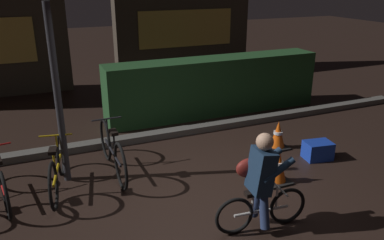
{
  "coord_description": "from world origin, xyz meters",
  "views": [
    {
      "loc": [
        -1.89,
        -4.32,
        2.88
      ],
      "look_at": [
        0.2,
        0.6,
        0.9
      ],
      "focal_mm": 36.48,
      "sensor_mm": 36.0,
      "label": 1
    }
  ],
  "objects_px": {
    "parked_bike_center_left": "(57,168)",
    "cyclist": "(260,182)",
    "parked_bike_left_mid": "(0,179)",
    "traffic_cone_near": "(278,166)",
    "street_post": "(58,97)",
    "blue_crate": "(318,150)",
    "parked_bike_center_right": "(113,151)",
    "traffic_cone_far": "(278,135)"
  },
  "relations": [
    {
      "from": "street_post",
      "to": "blue_crate",
      "type": "height_order",
      "value": "street_post"
    },
    {
      "from": "parked_bike_center_right",
      "to": "cyclist",
      "type": "xyz_separation_m",
      "value": [
        1.3,
        -2.09,
        0.26
      ]
    },
    {
      "from": "parked_bike_left_mid",
      "to": "traffic_cone_near",
      "type": "xyz_separation_m",
      "value": [
        3.73,
        -1.04,
        -0.07
      ]
    },
    {
      "from": "traffic_cone_far",
      "to": "street_post",
      "type": "bearing_deg",
      "value": 175.62
    },
    {
      "from": "parked_bike_center_right",
      "to": "traffic_cone_near",
      "type": "xyz_separation_m",
      "value": [
        2.16,
        -1.25,
        -0.11
      ]
    },
    {
      "from": "traffic_cone_near",
      "to": "cyclist",
      "type": "xyz_separation_m",
      "value": [
        -0.87,
        -0.84,
        0.37
      ]
    },
    {
      "from": "parked_bike_left_mid",
      "to": "blue_crate",
      "type": "xyz_separation_m",
      "value": [
        4.8,
        -0.64,
        -0.18
      ]
    },
    {
      "from": "traffic_cone_far",
      "to": "blue_crate",
      "type": "distance_m",
      "value": 0.73
    },
    {
      "from": "parked_bike_left_mid",
      "to": "traffic_cone_near",
      "type": "bearing_deg",
      "value": -114.55
    },
    {
      "from": "parked_bike_center_right",
      "to": "traffic_cone_far",
      "type": "relative_size",
      "value": 3.46
    },
    {
      "from": "parked_bike_center_right",
      "to": "traffic_cone_far",
      "type": "height_order",
      "value": "parked_bike_center_right"
    },
    {
      "from": "parked_bike_center_left",
      "to": "traffic_cone_near",
      "type": "height_order",
      "value": "parked_bike_center_left"
    },
    {
      "from": "street_post",
      "to": "traffic_cone_far",
      "type": "height_order",
      "value": "street_post"
    },
    {
      "from": "street_post",
      "to": "blue_crate",
      "type": "bearing_deg",
      "value": -12.9
    },
    {
      "from": "street_post",
      "to": "traffic_cone_near",
      "type": "bearing_deg",
      "value": -24.48
    },
    {
      "from": "parked_bike_center_left",
      "to": "cyclist",
      "type": "distance_m",
      "value": 2.86
    },
    {
      "from": "traffic_cone_near",
      "to": "parked_bike_center_right",
      "type": "bearing_deg",
      "value": 150.05
    },
    {
      "from": "parked_bike_center_left",
      "to": "street_post",
      "type": "bearing_deg",
      "value": -17.5
    },
    {
      "from": "parked_bike_center_right",
      "to": "cyclist",
      "type": "bearing_deg",
      "value": -148.53
    },
    {
      "from": "street_post",
      "to": "parked_bike_center_left",
      "type": "height_order",
      "value": "street_post"
    },
    {
      "from": "parked_bike_left_mid",
      "to": "blue_crate",
      "type": "bearing_deg",
      "value": -106.55
    },
    {
      "from": "street_post",
      "to": "parked_bike_center_left",
      "type": "bearing_deg",
      "value": -118.12
    },
    {
      "from": "parked_bike_center_right",
      "to": "cyclist",
      "type": "relative_size",
      "value": 1.4
    },
    {
      "from": "traffic_cone_near",
      "to": "traffic_cone_far",
      "type": "bearing_deg",
      "value": 55.28
    },
    {
      "from": "parked_bike_center_right",
      "to": "blue_crate",
      "type": "height_order",
      "value": "parked_bike_center_right"
    },
    {
      "from": "parked_bike_center_right",
      "to": "parked_bike_center_left",
      "type": "bearing_deg",
      "value": 103.9
    },
    {
      "from": "parked_bike_center_left",
      "to": "traffic_cone_far",
      "type": "distance_m",
      "value": 3.71
    },
    {
      "from": "parked_bike_center_left",
      "to": "blue_crate",
      "type": "bearing_deg",
      "value": -88.26
    },
    {
      "from": "traffic_cone_near",
      "to": "blue_crate",
      "type": "distance_m",
      "value": 1.15
    },
    {
      "from": "street_post",
      "to": "blue_crate",
      "type": "distance_m",
      "value": 4.19
    },
    {
      "from": "parked_bike_center_left",
      "to": "cyclist",
      "type": "relative_size",
      "value": 1.28
    },
    {
      "from": "street_post",
      "to": "parked_bike_center_left",
      "type": "relative_size",
      "value": 1.62
    },
    {
      "from": "street_post",
      "to": "traffic_cone_far",
      "type": "xyz_separation_m",
      "value": [
        3.57,
        -0.27,
        -1.05
      ]
    },
    {
      "from": "street_post",
      "to": "traffic_cone_near",
      "type": "distance_m",
      "value": 3.3
    },
    {
      "from": "parked_bike_left_mid",
      "to": "cyclist",
      "type": "relative_size",
      "value": 1.24
    },
    {
      "from": "cyclist",
      "to": "street_post",
      "type": "bearing_deg",
      "value": 138.11
    },
    {
      "from": "parked_bike_center_right",
      "to": "blue_crate",
      "type": "bearing_deg",
      "value": -105.02
    },
    {
      "from": "parked_bike_left_mid",
      "to": "parked_bike_center_left",
      "type": "height_order",
      "value": "parked_bike_center_left"
    },
    {
      "from": "street_post",
      "to": "parked_bike_center_right",
      "type": "bearing_deg",
      "value": -4.38
    },
    {
      "from": "street_post",
      "to": "traffic_cone_near",
      "type": "xyz_separation_m",
      "value": [
        2.85,
        -1.3,
        -1.03
      ]
    },
    {
      "from": "traffic_cone_near",
      "to": "traffic_cone_far",
      "type": "distance_m",
      "value": 1.25
    },
    {
      "from": "cyclist",
      "to": "blue_crate",
      "type": "bearing_deg",
      "value": 37.89
    }
  ]
}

